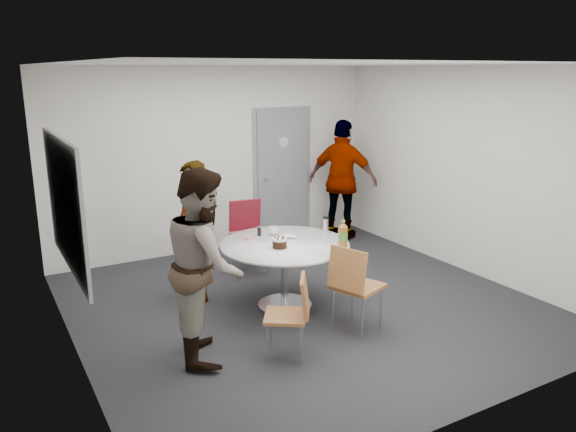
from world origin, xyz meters
TOP-DOWN VIEW (x-y plane):
  - floor at (0.00, 0.00)m, footprint 5.00×5.00m
  - ceiling at (0.00, 0.00)m, footprint 5.00×5.00m
  - wall_back at (0.00, 2.50)m, footprint 5.00×0.00m
  - wall_left at (-2.50, 0.00)m, footprint 0.00×5.00m
  - wall_right at (2.50, 0.00)m, footprint 0.00×5.00m
  - wall_front at (0.00, -2.50)m, footprint 5.00×0.00m
  - door at (1.10, 2.48)m, footprint 1.02×0.17m
  - whiteboard at (-2.46, 0.20)m, footprint 0.04×1.90m
  - table at (-0.19, 0.07)m, footprint 1.45×1.45m
  - chair_near_left at (-0.72, -0.99)m, footprint 0.55×0.54m
  - chair_near_right at (0.06, -0.84)m, footprint 0.60×0.57m
  - chair_far at (-0.05, 1.37)m, footprint 0.51×0.55m
  - person_main at (-1.02, 0.79)m, footprint 0.50×0.66m
  - person_left at (-1.41, -0.53)m, footprint 0.92×1.04m
  - person_right at (1.89, 1.95)m, footprint 1.02×1.18m

SIDE VIEW (x-z plane):
  - floor at x=0.00m, z-range 0.00..0.00m
  - chair_near_left at x=-0.72m, z-range 0.08..0.89m
  - chair_near_right at x=0.06m, z-range 0.10..1.03m
  - chair_far at x=-0.05m, z-range 0.11..1.07m
  - table at x=-0.19m, z-range 0.12..1.19m
  - person_main at x=-1.02m, z-range 0.00..1.65m
  - person_left at x=-1.41m, z-range 0.00..1.81m
  - person_right at x=1.89m, z-range 0.00..1.90m
  - door at x=1.10m, z-range -0.03..2.09m
  - wall_back at x=0.00m, z-range -1.15..3.85m
  - wall_left at x=-2.50m, z-range -1.15..3.85m
  - wall_right at x=2.50m, z-range -1.15..3.85m
  - wall_front at x=0.00m, z-range -1.15..3.85m
  - whiteboard at x=-2.46m, z-range 0.82..2.08m
  - ceiling at x=0.00m, z-range 2.70..2.70m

